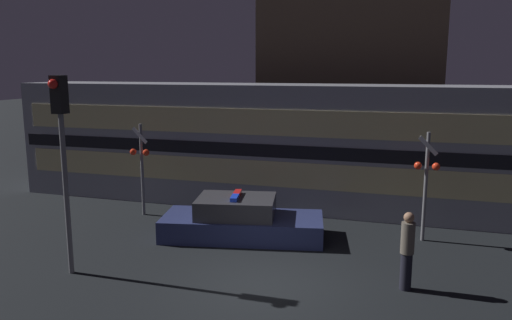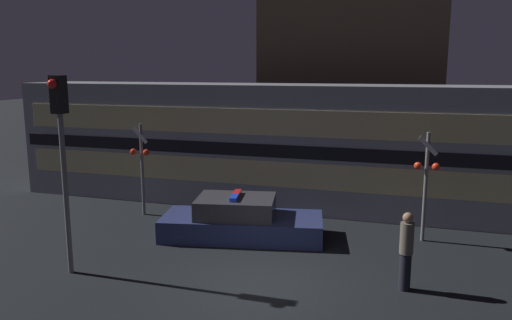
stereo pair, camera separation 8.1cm
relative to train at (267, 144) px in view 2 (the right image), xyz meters
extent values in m
plane|color=black|center=(1.98, -7.27, -2.25)|extent=(120.00, 120.00, 0.00)
cube|color=gray|center=(0.00, 0.01, 0.00)|extent=(19.69, 2.84, 4.50)
cube|color=black|center=(0.00, -1.42, 0.00)|extent=(19.30, 0.03, 0.45)
cube|color=beige|center=(0.00, -1.42, -0.81)|extent=(18.71, 0.02, 0.90)
cube|color=beige|center=(0.00, -1.42, 0.99)|extent=(18.71, 0.02, 0.90)
cube|color=navy|center=(0.40, -4.11, -1.91)|extent=(5.11, 2.81, 0.67)
cube|color=#333338|center=(0.21, -4.15, -1.29)|extent=(2.60, 2.11, 0.58)
cube|color=blue|center=(0.27, -4.43, -0.94)|extent=(0.31, 0.61, 0.12)
cube|color=red|center=(0.16, -3.86, -0.94)|extent=(0.31, 0.61, 0.12)
cylinder|color=black|center=(5.19, -6.46, -1.81)|extent=(0.27, 0.27, 0.88)
cylinder|color=#595147|center=(5.19, -6.46, -1.00)|extent=(0.31, 0.31, 0.74)
sphere|color=#8C664C|center=(5.19, -6.46, -0.51)|extent=(0.24, 0.24, 0.24)
cylinder|color=slate|center=(5.65, -2.80, -0.62)|extent=(0.11, 0.11, 3.27)
sphere|color=red|center=(5.40, -2.92, 0.04)|extent=(0.23, 0.23, 0.23)
sphere|color=red|center=(5.89, -2.92, 0.04)|extent=(0.23, 0.23, 0.23)
cube|color=white|center=(5.65, -2.87, 0.63)|extent=(0.58, 0.03, 0.58)
cylinder|color=slate|center=(-3.69, -2.85, -0.65)|extent=(0.11, 0.11, 3.21)
sphere|color=red|center=(-3.94, -2.97, 0.00)|extent=(0.23, 0.23, 0.23)
sphere|color=red|center=(-3.44, -2.97, 0.00)|extent=(0.23, 0.23, 0.23)
cube|color=white|center=(-3.69, -2.93, 0.57)|extent=(0.58, 0.03, 0.58)
cylinder|color=slate|center=(-2.87, -7.92, -0.24)|extent=(0.13, 0.13, 4.02)
cube|color=black|center=(-2.87, -7.92, 2.22)|extent=(0.30, 0.30, 0.90)
sphere|color=red|center=(-2.87, -8.12, 2.47)|extent=(0.23, 0.23, 0.23)
cube|color=brown|center=(2.19, 8.18, 3.14)|extent=(8.63, 5.47, 10.78)
camera|label=1|loc=(5.05, -17.90, 2.83)|focal=35.00mm
camera|label=2|loc=(5.13, -17.88, 2.83)|focal=35.00mm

